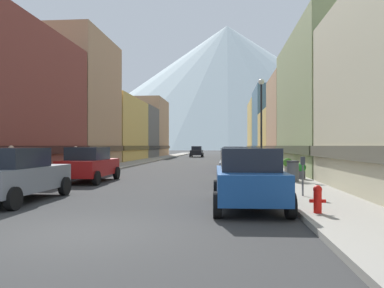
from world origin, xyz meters
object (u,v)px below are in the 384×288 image
car_left_0 (15,174)px  parking_meter_near (303,170)px  trash_bin_right (293,171)px  potted_plant_0 (301,170)px  streetlamp_right (261,111)px  car_right_2 (235,159)px  potted_plant_1 (288,165)px  fire_hydrant_near (318,198)px  pedestrian_1 (90,160)px  car_right_0 (248,178)px  pedestrian_0 (11,166)px  car_driving_0 (197,152)px  car_right_1 (240,166)px  car_left_1 (89,164)px  pedestrian_2 (76,160)px  car_right_3 (233,156)px

car_left_0 → parking_meter_near: (9.55, 1.22, 0.11)m
trash_bin_right → potted_plant_0: (0.65, 1.24, -0.05)m
streetlamp_right → car_right_2: bearing=116.4°
potted_plant_0 → streetlamp_right: 5.44m
car_left_0 → potted_plant_1: size_ratio=4.70×
fire_hydrant_near → trash_bin_right: trash_bin_right is taller
pedestrian_1 → car_right_0: bearing=-54.2°
pedestrian_0 → pedestrian_1: pedestrian_0 is taller
car_driving_0 → pedestrian_0: (-4.65, -45.76, 0.04)m
streetlamp_right → car_right_1: bearing=-104.5°
car_left_0 → car_driving_0: (2.20, 49.62, 0.00)m
trash_bin_right → pedestrian_0: pedestrian_0 is taller
car_left_1 → potted_plant_0: bearing=5.1°
car_right_0 → parking_meter_near: 2.65m
car_left_0 → pedestrian_0: pedestrian_0 is taller
car_right_1 → fire_hydrant_near: car_right_1 is taller
potted_plant_1 → pedestrian_1: size_ratio=0.61×
potted_plant_0 → streetlamp_right: streetlamp_right is taller
car_right_1 → pedestrian_2: size_ratio=2.61×
potted_plant_0 → car_right_0: bearing=-111.0°
parking_meter_near → streetlamp_right: 10.87m
car_left_1 → pedestrian_0: (-2.45, -2.92, 0.04)m
car_driving_0 → fire_hydrant_near: bearing=-82.2°
car_right_0 → car_right_2: size_ratio=1.00×
car_left_0 → pedestrian_1: bearing=100.4°
fire_hydrant_near → car_left_0: bearing=167.3°
potted_plant_1 → pedestrian_1: 13.33m
parking_meter_near → car_right_3: bearing=95.3°
car_right_1 → streetlamp_right: (1.55, 5.98, 3.09)m
parking_meter_near → potted_plant_1: (1.25, 10.72, -0.33)m
trash_bin_right → streetlamp_right: (-1.00, 5.16, 3.34)m
trash_bin_right → pedestrian_0: (-12.60, -2.65, 0.30)m
car_left_1 → potted_plant_0: size_ratio=5.38×
trash_bin_right → car_right_2: bearing=107.1°
trash_bin_right → pedestrian_1: size_ratio=0.63×
streetlamp_right → potted_plant_1: bearing=9.4°
car_driving_0 → pedestrian_0: 46.00m
car_right_1 → car_right_2: 9.10m
pedestrian_1 → trash_bin_right: bearing=-28.6°
car_left_0 → pedestrian_0: size_ratio=2.58×
trash_bin_right → pedestrian_1: bearing=151.4°
trash_bin_right → potted_plant_1: bearing=83.2°
car_right_2 → pedestrian_1: bearing=-172.0°
pedestrian_1 → streetlamp_right: bearing=-8.3°
car_driving_0 → potted_plant_0: car_driving_0 is taller
car_driving_0 → fire_hydrant_near: (7.05, -51.70, -0.37)m
car_right_1 → car_right_3: 16.53m
potted_plant_0 → potted_plant_1: size_ratio=0.87×
car_left_1 → potted_plant_1: (10.80, 5.16, -0.22)m
car_left_1 → car_driving_0: size_ratio=1.00×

